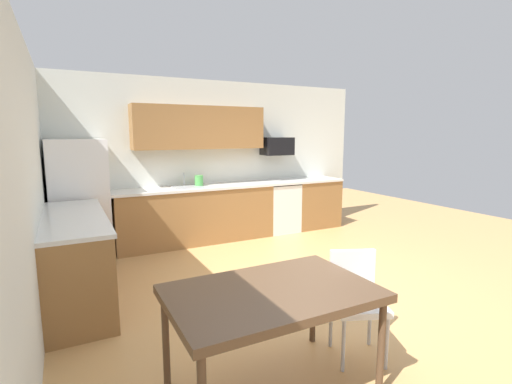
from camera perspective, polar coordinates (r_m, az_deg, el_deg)
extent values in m
plane|color=tan|center=(4.61, 5.91, -14.13)|extent=(12.00, 12.00, 0.00)
cube|color=silver|center=(6.63, -6.60, 4.96)|extent=(5.80, 0.10, 2.70)
cube|color=silver|center=(3.58, -31.96, 0.29)|extent=(0.10, 5.80, 2.70)
cube|color=olive|center=(6.28, -9.10, -3.61)|extent=(2.61, 0.60, 0.90)
cube|color=olive|center=(7.36, 8.72, -1.76)|extent=(0.94, 0.60, 0.90)
cube|color=olive|center=(4.54, -25.80, -9.32)|extent=(0.60, 2.00, 0.90)
cube|color=silver|center=(6.35, -5.41, 0.91)|extent=(4.80, 0.64, 0.04)
cube|color=silver|center=(4.42, -26.21, -3.52)|extent=(0.64, 2.00, 0.04)
cube|color=olive|center=(6.31, -8.55, 9.72)|extent=(2.20, 0.34, 0.70)
cube|color=white|center=(5.83, -25.35, -1.20)|extent=(0.76, 0.70, 1.73)
cube|color=white|center=(6.94, 3.58, -2.40)|extent=(0.60, 0.60, 0.88)
cube|color=black|center=(6.87, 3.62, 1.32)|extent=(0.60, 0.60, 0.03)
cube|color=black|center=(6.90, 3.24, 7.00)|extent=(0.54, 0.36, 0.32)
cube|color=#A5A8AD|center=(6.17, -10.42, 0.18)|extent=(0.48, 0.40, 0.14)
cylinder|color=#B2B5BA|center=(6.31, -10.94, 1.83)|extent=(0.02, 0.02, 0.24)
cube|color=brown|center=(2.63, 2.41, -15.24)|extent=(1.40, 0.90, 0.06)
cylinder|color=brown|center=(2.89, 18.58, -21.81)|extent=(0.05, 0.05, 0.70)
cylinder|color=brown|center=(2.92, -13.63, -21.23)|extent=(0.05, 0.05, 0.70)
cylinder|color=brown|center=(3.40, 8.73, -16.48)|extent=(0.05, 0.05, 0.70)
cube|color=white|center=(3.21, 15.42, -16.32)|extent=(0.52, 0.52, 0.05)
cube|color=white|center=(3.29, 14.48, -11.88)|extent=(0.37, 0.18, 0.40)
cylinder|color=#B2B2B7|center=(3.13, 13.22, -21.87)|extent=(0.03, 0.03, 0.42)
cylinder|color=#B2B2B7|center=(3.24, 19.36, -21.00)|extent=(0.03, 0.03, 0.42)
cylinder|color=#B2B2B7|center=(3.41, 11.38, -19.04)|extent=(0.03, 0.03, 0.42)
cylinder|color=#B2B2B7|center=(3.51, 17.00, -18.39)|extent=(0.03, 0.03, 0.42)
cylinder|color=#4CA54C|center=(6.26, -8.72, 1.65)|extent=(0.14, 0.14, 0.20)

